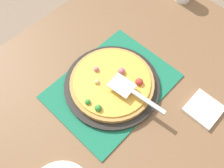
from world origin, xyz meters
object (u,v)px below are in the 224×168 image
pizza_pan (112,85)px  pizza_server (133,92)px  pizza (112,82)px  napkin_stack (204,109)px

pizza_pan → pizza_server: pizza_server is taller
pizza_pan → pizza: 0.02m
pizza_pan → napkin_stack: pizza_pan is taller
pizza_server → napkin_stack: 0.28m
pizza_pan → pizza_server: 0.11m
pizza_pan → pizza: pizza is taller
pizza_pan → pizza_server: (-0.01, 0.10, 0.06)m
napkin_stack → pizza: bearing=-62.7°
pizza → pizza_server: (-0.01, 0.10, 0.04)m
pizza → napkin_stack: (-0.17, 0.32, -0.03)m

